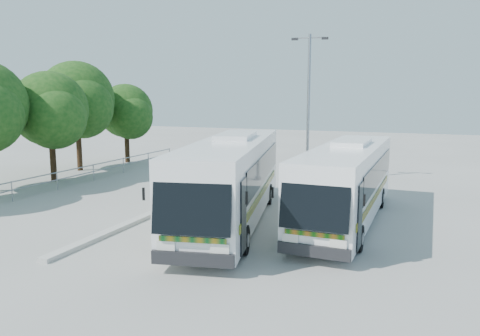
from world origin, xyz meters
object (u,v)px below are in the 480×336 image
at_px(tree_far_d, 77,99).
at_px(tree_far_e, 127,111).
at_px(tree_far_c, 51,109).
at_px(lamppost, 308,102).
at_px(coach_adjacent, 347,181).
at_px(coach_main, 232,178).

distance_m(tree_far_d, tree_far_e, 4.65).
distance_m(tree_far_c, tree_far_d, 3.93).
distance_m(tree_far_d, lamppost, 15.39).
bearing_deg(tree_far_e, lamppost, -11.36).
xyz_separation_m(coach_adjacent, lamppost, (-3.58, 8.16, 3.01)).
bearing_deg(coach_adjacent, coach_main, -157.27).
xyz_separation_m(tree_far_c, tree_far_d, (-1.19, 3.70, 0.56)).
bearing_deg(tree_far_d, tree_far_c, -72.17).
distance_m(tree_far_d, coach_adjacent, 20.25).
relative_size(tree_far_e, coach_adjacent, 0.53).
bearing_deg(lamppost, tree_far_e, 160.61).
xyz_separation_m(tree_far_d, lamppost, (15.31, 1.56, -0.12)).
distance_m(tree_far_d, coach_main, 17.06).
height_order(tree_far_c, tree_far_e, tree_far_c).
height_order(tree_far_e, lamppost, lamppost).
distance_m(coach_main, lamppost, 10.30).
bearing_deg(coach_adjacent, lamppost, 114.69).
height_order(tree_far_d, coach_adjacent, tree_far_d).
relative_size(coach_main, lamppost, 1.43).
bearing_deg(tree_far_e, tree_far_d, -98.63).
height_order(coach_adjacent, lamppost, lamppost).
xyz_separation_m(coach_main, lamppost, (0.71, 9.87, 2.88)).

